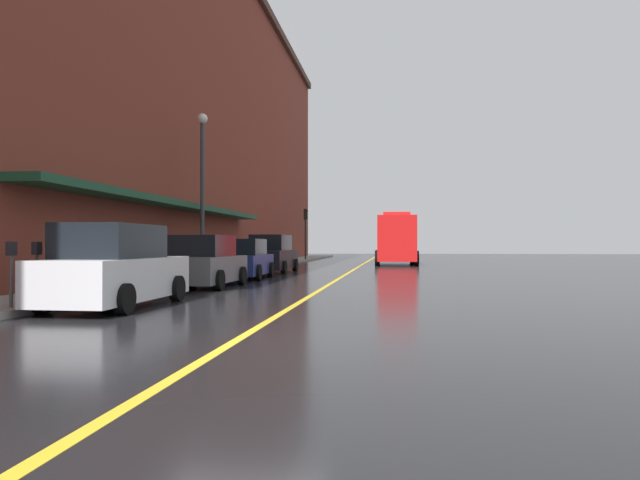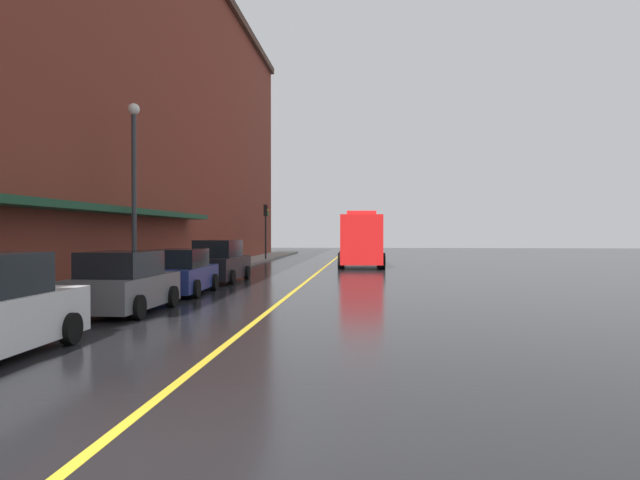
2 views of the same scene
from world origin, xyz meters
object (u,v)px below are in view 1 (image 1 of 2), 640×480
at_px(parked_car_1, 203,263).
at_px(parked_car_3, 272,255).
at_px(parked_car_2, 244,260).
at_px(fire_truck, 396,240).
at_px(parking_meter_0, 11,262).
at_px(parking_meter_2, 37,261).
at_px(parking_meter_1, 231,252).
at_px(street_lamp_left, 202,176).
at_px(parked_car_0, 115,269).
at_px(traffic_light_near, 306,224).

relative_size(parked_car_1, parked_car_3, 0.85).
bearing_deg(parked_car_2, fire_truck, -21.30).
xyz_separation_m(parking_meter_0, parking_meter_2, (0.00, 0.84, 0.00)).
bearing_deg(parking_meter_1, street_lamp_left, -104.14).
xyz_separation_m(parked_car_1, parking_meter_0, (-1.35, -7.87, 0.25)).
relative_size(parked_car_2, parking_meter_2, 3.42).
distance_m(parking_meter_1, parking_meter_2, 14.99).
xyz_separation_m(parked_car_0, parked_car_1, (-0.01, 6.18, -0.07)).
bearing_deg(street_lamp_left, parked_car_1, -70.78).
xyz_separation_m(parked_car_1, parked_car_3, (0.05, 10.54, 0.08)).
distance_m(street_lamp_left, traffic_light_near, 24.87).
relative_size(parked_car_2, parking_meter_1, 3.42).
height_order(parking_meter_0, parking_meter_1, same).
distance_m(parked_car_3, parking_meter_2, 17.62).
height_order(parked_car_1, parking_meter_1, parked_car_1).
distance_m(fire_truck, parking_meter_2, 31.03).
bearing_deg(parked_car_0, parked_car_1, -0.18).
xyz_separation_m(parking_meter_1, traffic_light_near, (0.06, 22.45, 2.10)).
distance_m(parking_meter_2, traffic_light_near, 37.50).
xyz_separation_m(fire_truck, traffic_light_near, (-7.62, 7.38, 1.46)).
relative_size(parking_meter_1, parking_meter_2, 1.00).
bearing_deg(parking_meter_0, street_lamp_left, 92.55).
bearing_deg(traffic_light_near, street_lamp_left, -91.53).
relative_size(parked_car_3, street_lamp_left, 0.70).
bearing_deg(parking_meter_2, street_lamp_left, 92.72).
xyz_separation_m(parked_car_0, fire_truck, (6.32, 29.21, 0.83)).
height_order(parked_car_0, street_lamp_left, street_lamp_left).
height_order(street_lamp_left, traffic_light_near, street_lamp_left).
bearing_deg(parked_car_1, fire_truck, -14.53).
bearing_deg(traffic_light_near, parked_car_3, -86.16).
bearing_deg(fire_truck, parking_meter_2, -15.69).
xyz_separation_m(parked_car_0, parking_meter_1, (-1.36, 14.14, 0.19)).
height_order(parked_car_3, parking_meter_2, parked_car_3).
height_order(parking_meter_1, parking_meter_2, same).
height_order(fire_truck, traffic_light_near, traffic_light_near).
distance_m(parked_car_1, parked_car_3, 10.54).
xyz_separation_m(parked_car_0, parking_meter_0, (-1.36, -1.69, 0.19)).
xyz_separation_m(parking_meter_1, parking_meter_2, (0.00, -14.99, 0.00)).
bearing_deg(parking_meter_0, parked_car_3, 85.67).
height_order(parked_car_1, street_lamp_left, street_lamp_left).
height_order(parked_car_3, street_lamp_left, street_lamp_left).
bearing_deg(parked_car_1, parked_car_2, 0.29).
height_order(parked_car_2, parking_meter_0, parked_car_2).
relative_size(parked_car_3, parking_meter_2, 3.64).
bearing_deg(street_lamp_left, parking_meter_2, -87.28).
height_order(fire_truck, parking_meter_0, fire_truck).
relative_size(parked_car_0, fire_truck, 0.57).
relative_size(street_lamp_left, traffic_light_near, 1.61).
height_order(parked_car_2, street_lamp_left, street_lamp_left).
distance_m(parked_car_0, traffic_light_near, 36.69).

